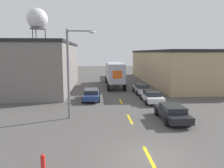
# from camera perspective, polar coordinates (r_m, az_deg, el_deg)

# --- Properties ---
(ground_plane) EXTENTS (160.00, 160.00, 0.00)m
(ground_plane) POSITION_cam_1_polar(r_m,az_deg,el_deg) (12.68, 9.75, -18.42)
(ground_plane) COLOR #4C4947
(road_centerline) EXTENTS (0.20, 16.57, 0.01)m
(road_centerline) POSITION_cam_1_polar(r_m,az_deg,el_deg) (19.02, 4.69, -9.10)
(road_centerline) COLOR gold
(road_centerline) RESTS_ON ground_plane
(warehouse_left) EXTENTS (9.48, 19.56, 7.20)m
(warehouse_left) POSITION_cam_1_polar(r_m,az_deg,el_deg) (35.43, -17.87, 4.53)
(warehouse_left) COLOR slate
(warehouse_left) RESTS_ON ground_plane
(warehouse_right) EXTENTS (13.04, 29.43, 6.08)m
(warehouse_right) POSITION_cam_1_polar(r_m,az_deg,el_deg) (44.25, 16.89, 4.51)
(warehouse_right) COLOR tan
(warehouse_right) RESTS_ON ground_plane
(semi_truck) EXTENTS (2.80, 12.24, 3.98)m
(semi_truck) POSITION_cam_1_polar(r_m,az_deg,el_deg) (36.87, 0.58, 3.12)
(semi_truck) COLOR black
(semi_truck) RESTS_ON ground_plane
(parked_car_right_mid) EXTENTS (2.04, 4.77, 1.33)m
(parked_car_right_mid) POSITION_cam_1_polar(r_m,az_deg,el_deg) (25.50, 10.28, -3.10)
(parked_car_right_mid) COLOR silver
(parked_car_right_mid) RESTS_ON ground_plane
(parked_car_left_far) EXTENTS (2.04, 4.77, 1.33)m
(parked_car_left_far) POSITION_cam_1_polar(r_m,az_deg,el_deg) (26.30, -5.45, -2.66)
(parked_car_left_far) COLOR navy
(parked_car_left_far) RESTS_ON ground_plane
(parked_car_right_near) EXTENTS (2.04, 4.77, 1.33)m
(parked_car_right_near) POSITION_cam_1_polar(r_m,az_deg,el_deg) (19.09, 15.43, -7.11)
(parked_car_right_near) COLOR black
(parked_car_right_near) RESTS_ON ground_plane
(parked_car_right_far) EXTENTS (2.04, 4.77, 1.33)m
(parked_car_right_far) POSITION_cam_1_polar(r_m,az_deg,el_deg) (30.64, 7.80, -1.14)
(parked_car_right_far) COLOR #B2B2B7
(parked_car_right_far) RESTS_ON ground_plane
(water_tower) EXTENTS (5.77, 5.77, 17.83)m
(water_tower) POSITION_cam_1_polar(r_m,az_deg,el_deg) (66.79, -18.92, 15.64)
(water_tower) COLOR #47474C
(water_tower) RESTS_ON ground_plane
(street_lamp) EXTENTS (2.42, 0.32, 7.57)m
(street_lamp) POSITION_cam_1_polar(r_m,az_deg,el_deg) (18.70, -10.52, 4.26)
(street_lamp) COLOR slate
(street_lamp) RESTS_ON ground_plane
(fire_hydrant) EXTENTS (0.22, 0.22, 0.84)m
(fire_hydrant) POSITION_cam_1_polar(r_m,az_deg,el_deg) (11.67, -17.58, -18.89)
(fire_hydrant) COLOR red
(fire_hydrant) RESTS_ON ground_plane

